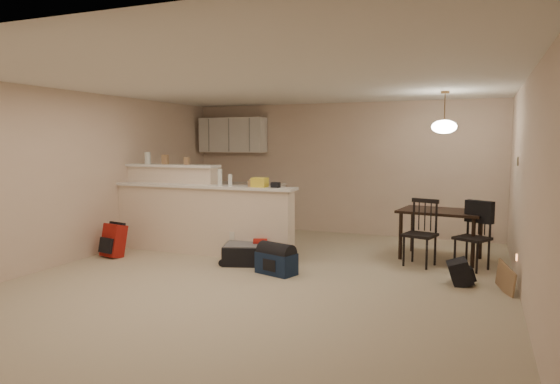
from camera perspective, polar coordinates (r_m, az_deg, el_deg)
The scene contains 23 objects.
room at distance 6.37m, azimuth -1.52°, elevation 1.18°, with size 7.00×7.02×2.50m.
breakfast_bar at distance 8.13m, azimuth -10.16°, elevation -2.48°, with size 3.08×0.58×1.39m.
upper_cabinets at distance 10.30m, azimuth -5.43°, elevation 6.50°, with size 1.40×0.34×0.70m, color white.
kitchen_counter at distance 10.18m, azimuth -4.68°, elevation -1.67°, with size 1.80×0.60×0.90m, color white.
thermostat at distance 7.39m, azimuth 25.50°, elevation 3.19°, with size 0.02×0.12×0.12m, color beige.
jar at distance 8.68m, azimuth -14.90°, elevation 3.78°, with size 0.10×0.10×0.20m, color silver.
cereal_box at distance 8.48m, azimuth -12.99°, elevation 3.65°, with size 0.10×0.07×0.16m, color #9A764F.
small_box at distance 8.25m, azimuth -10.62°, elevation 3.50°, with size 0.08×0.06×0.12m, color #9A764F.
bottle_a at distance 7.70m, azimuth -6.88°, elevation 1.69°, with size 0.07×0.07×0.26m, color silver.
bottle_b at distance 7.62m, azimuth -5.71°, elevation 1.36°, with size 0.06×0.06×0.18m, color silver.
bag_lump at distance 7.40m, azimuth -2.33°, elevation 1.11°, with size 0.22×0.18×0.14m, color #9A764F.
pouch at distance 7.31m, azimuth -0.51°, elevation 0.81°, with size 0.12×0.10×0.08m, color #9A764F.
extra_item_x at distance 7.45m, azimuth -3.08°, elevation 1.00°, with size 0.13×0.10×0.11m, color #9A764F.
extra_item_y at distance 7.62m, azimuth -5.73°, elevation 1.23°, with size 0.06×0.06×0.14m, color silver.
dining_table at distance 7.84m, azimuth 17.94°, elevation -2.64°, with size 1.29×0.96×0.74m.
pendant_lamp at distance 7.77m, azimuth 18.25°, elevation 7.17°, with size 0.36×0.36×0.62m.
dining_chair_near at distance 7.36m, azimuth 15.70°, elevation -4.52°, with size 0.41×0.39×0.95m, color black, non-canonical shape.
dining_chair_far at distance 7.38m, azimuth 21.12°, elevation -4.75°, with size 0.41×0.39×0.93m, color black, non-canonical shape.
suitcase at distance 7.29m, azimuth -3.18°, elevation -7.11°, with size 0.81×0.52×0.27m, color black.
red_backpack at distance 8.10m, azimuth -18.48°, elevation -5.28°, with size 0.33×0.21×0.50m, color #A01912.
navy_duffel at distance 6.72m, azimuth -0.42°, elevation -8.14°, with size 0.53×0.29×0.29m, color #13223C.
black_daypack at distance 6.64m, azimuth 19.87°, elevation -8.64°, with size 0.33×0.24×0.29m, color black.
cardboard_sheet at distance 6.45m, azimuth 24.39°, elevation -9.05°, with size 0.44×0.02×0.33m, color #9A764F.
Camera 1 is at (2.53, -5.83, 1.75)m, focal length 32.00 mm.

